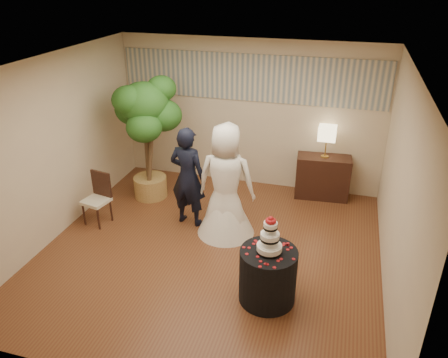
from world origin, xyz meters
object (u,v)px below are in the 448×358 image
(bride, at_px, (226,181))
(ficus_tree, at_px, (147,139))
(wedding_cake, at_px, (270,234))
(console, at_px, (322,177))
(groom, at_px, (188,177))
(cake_table, at_px, (268,276))
(table_lamp, at_px, (326,142))
(side_chair, at_px, (96,200))

(bride, height_order, ficus_tree, ficus_tree)
(wedding_cake, height_order, console, wedding_cake)
(bride, distance_m, ficus_tree, 1.90)
(groom, distance_m, cake_table, 2.27)
(bride, distance_m, table_lamp, 2.18)
(cake_table, bearing_deg, side_chair, 160.93)
(groom, distance_m, console, 2.62)
(cake_table, relative_size, console, 0.76)
(bride, distance_m, side_chair, 2.23)
(bride, relative_size, cake_table, 2.51)
(side_chair, bearing_deg, ficus_tree, 79.49)
(cake_table, xyz_separation_m, ficus_tree, (-2.65, 2.20, 0.77))
(console, relative_size, ficus_tree, 0.42)
(bride, bearing_deg, console, -131.50)
(console, xyz_separation_m, ficus_tree, (-3.09, -0.87, 0.74))
(wedding_cake, bearing_deg, side_chair, 160.93)
(ficus_tree, bearing_deg, groom, -33.70)
(wedding_cake, relative_size, table_lamp, 0.87)
(ficus_tree, height_order, side_chair, ficus_tree)
(groom, xyz_separation_m, side_chair, (-1.48, -0.44, -0.41))
(groom, distance_m, side_chair, 1.59)
(wedding_cake, bearing_deg, table_lamp, 81.78)
(wedding_cake, relative_size, ficus_tree, 0.22)
(groom, bearing_deg, wedding_cake, 145.33)
(table_lamp, bearing_deg, bride, -129.66)
(cake_table, relative_size, ficus_tree, 0.32)
(groom, relative_size, cake_table, 2.29)
(table_lamp, bearing_deg, wedding_cake, -98.22)
(groom, height_order, side_chair, groom)
(groom, height_order, table_lamp, groom)
(bride, distance_m, wedding_cake, 1.68)
(cake_table, xyz_separation_m, table_lamp, (0.44, 3.06, 0.73))
(table_lamp, xyz_separation_m, ficus_tree, (-3.09, -0.87, 0.05))
(wedding_cake, distance_m, table_lamp, 3.10)
(groom, bearing_deg, side_chair, 25.07)
(table_lamp, bearing_deg, side_chair, -150.67)
(cake_table, height_order, ficus_tree, ficus_tree)
(bride, relative_size, wedding_cake, 3.67)
(ficus_tree, bearing_deg, bride, -25.49)
(ficus_tree, bearing_deg, wedding_cake, -39.70)
(groom, distance_m, ficus_tree, 1.26)
(side_chair, bearing_deg, console, 40.79)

